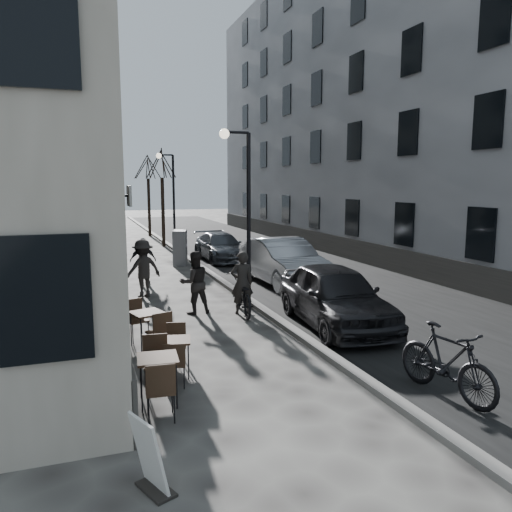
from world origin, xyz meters
TOP-DOWN VIEW (x-y plane):
  - ground at (0.00, 0.00)m, footprint 120.00×120.00m
  - road at (3.85, 16.00)m, footprint 7.30×60.00m
  - kerb at (0.20, 16.00)m, footprint 0.25×60.00m
  - building_left at (-6.00, 16.50)m, footprint 4.00×35.00m
  - building_right at (9.50, 16.50)m, footprint 4.00×35.00m
  - streetlamp_near at (-0.17, 6.00)m, footprint 0.90×0.28m
  - streetlamp_far at (-0.17, 18.00)m, footprint 0.90×0.28m
  - tree_near at (-0.10, 21.00)m, footprint 2.40×2.40m
  - tree_far at (-0.10, 27.00)m, footprint 2.40×2.40m
  - bistro_set_a at (-3.47, 0.37)m, footprint 0.71×1.63m
  - bistro_set_b at (-2.98, 1.50)m, footprint 0.68×1.46m
  - bistro_set_c at (-3.26, 3.35)m, footprint 0.88×1.65m
  - sign_board at (-3.91, -2.00)m, footprint 0.51×0.61m
  - utility_cabinet at (-0.44, 14.23)m, footprint 0.83×1.14m
  - bicycle at (-0.40, 5.39)m, footprint 0.94×2.10m
  - cyclist_rider at (-0.40, 5.39)m, footprint 0.68×0.49m
  - pedestrian_near at (-1.64, 5.83)m, footprint 0.92×0.75m
  - pedestrian_mid at (-2.75, 8.35)m, footprint 1.35×1.04m
  - pedestrian_far at (-2.49, 10.58)m, footprint 1.03×0.58m
  - car_near at (1.46, 3.45)m, footprint 2.26×4.76m
  - car_mid at (2.23, 8.74)m, footprint 1.87×5.01m
  - car_far at (1.62, 14.95)m, footprint 1.91×4.41m
  - moped at (1.20, -0.97)m, footprint 0.89×2.11m

SIDE VIEW (x-z plane):
  - ground at x=0.00m, z-range 0.00..0.00m
  - road at x=3.85m, z-range 0.00..0.00m
  - kerb at x=0.20m, z-range 0.00..0.12m
  - sign_board at x=-3.91m, z-range -0.09..0.86m
  - bistro_set_b at x=-2.98m, z-range 0.01..0.85m
  - bistro_set_c at x=-3.26m, z-range 0.01..0.96m
  - bistro_set_a at x=-3.47m, z-range 0.01..0.96m
  - bicycle at x=-0.40m, z-range 0.00..1.07m
  - moped at x=1.20m, z-range 0.00..1.23m
  - car_far at x=1.62m, z-range 0.00..1.26m
  - utility_cabinet at x=-0.44m, z-range 0.00..1.54m
  - car_near at x=1.46m, z-range 0.00..1.57m
  - car_mid at x=2.23m, z-range 0.00..1.64m
  - pedestrian_far at x=-2.49m, z-range 0.00..1.66m
  - cyclist_rider at x=-0.40m, z-range 0.00..1.75m
  - pedestrian_near at x=-1.64m, z-range 0.00..1.75m
  - pedestrian_mid at x=-2.75m, z-range 0.00..1.85m
  - streetlamp_near at x=-0.17m, z-range 0.62..5.71m
  - streetlamp_far at x=-0.17m, z-range 0.62..5.71m
  - tree_near at x=-0.10m, z-range 1.81..7.51m
  - tree_far at x=-0.10m, z-range 1.81..7.51m
  - building_left at x=-6.00m, z-range 0.00..16.00m
  - building_right at x=9.50m, z-range 0.00..16.00m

